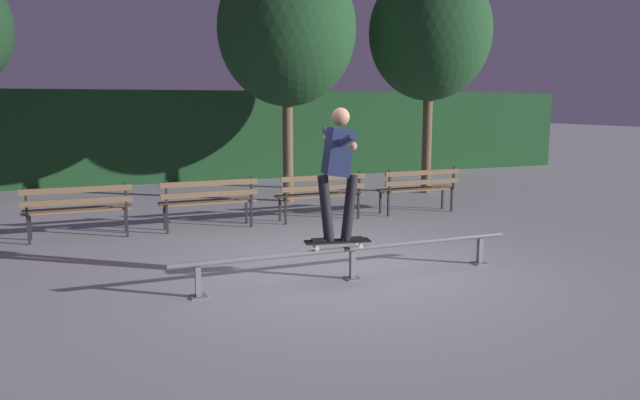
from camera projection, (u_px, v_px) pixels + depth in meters
ground_plane at (343, 273)px, 7.45m from camera, size 90.00×90.00×0.00m
hedge_backdrop at (195, 135)px, 16.48m from camera, size 24.00×1.20×2.45m
grind_rail at (353, 253)px, 7.14m from camera, size 4.36×0.18×0.40m
skateboard at (337, 242)px, 7.04m from camera, size 0.80×0.33×0.09m
skateboarder at (338, 163)px, 6.89m from camera, size 0.63×1.39×1.56m
park_bench_leftmost at (78, 206)px, 9.18m from camera, size 1.60×0.42×0.88m
park_bench_left_center at (209, 198)px, 9.93m from camera, size 1.60×0.42×0.88m
park_bench_right_center at (321, 191)px, 10.67m from camera, size 1.60×0.42×0.88m
park_bench_rightmost at (419, 186)px, 11.42m from camera, size 1.60×0.42×0.88m
tree_behind_benches at (287, 30)px, 12.39m from camera, size 2.89×2.89×5.21m
tree_far_right at (430, 33)px, 13.61m from camera, size 2.80×2.80×5.23m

